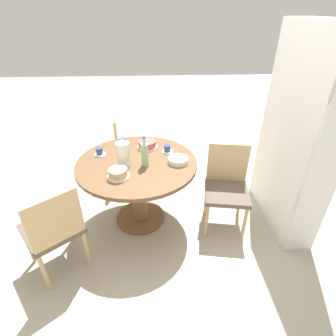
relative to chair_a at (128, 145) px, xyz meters
The scene contains 14 objects.
ground_plane 0.99m from the chair_a, 10.97° to the left, with size 14.00×14.00×0.00m, color #B2A893.
dining_table 0.88m from the chair_a, 10.97° to the left, with size 1.15×1.15×0.71m.
chair_a is the anchor object (origin of this frame).
chair_b 1.54m from the chair_a, 18.12° to the right, with size 0.59×0.59×0.85m.
chair_c 1.41m from the chair_a, 47.80° to the left, with size 0.48×0.48×0.85m.
bookshelf 1.92m from the chair_a, 61.63° to the left, with size 1.00×0.28×1.90m.
coffee_pot 1.00m from the chair_a, ahead, with size 0.12×0.12×0.27m.
water_bottle 1.04m from the chair_a, 15.16° to the left, with size 0.07×0.07×0.29m.
cake_main 0.70m from the chair_a, 24.76° to the left, with size 0.21×0.21×0.08m.
cake_second 1.16m from the chair_a, ahead, with size 0.19×0.19×0.08m.
cup_a 0.57m from the chair_a, ahead, with size 0.12×0.12×0.07m.
cup_b 0.87m from the chair_a, 34.59° to the left, with size 0.12×0.12×0.07m.
cup_c 0.79m from the chair_a, 16.19° to the right, with size 0.12×0.12×0.07m.
plate_stack 1.10m from the chair_a, 31.95° to the left, with size 0.19×0.19×0.05m.
Camera 1 is at (2.16, 0.19, 1.97)m, focal length 28.00 mm.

